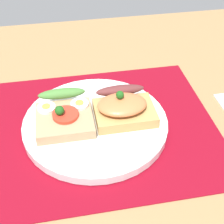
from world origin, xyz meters
The scene contains 5 objects.
ground_plane centered at (0.00, 0.00, -1.60)cm, with size 120.00×90.00×3.20cm, color #9C764A.
placemat centered at (0.00, 0.00, 0.15)cm, with size 42.98×34.20×0.30cm, color maroon.
plate centered at (0.00, 0.00, 1.09)cm, with size 25.49×25.49×1.57cm, color white.
sandwich_egg_tomato centered at (-5.27, 1.19, 3.23)cm, with size 9.66×10.50×4.01cm.
sandwich_salmon centered at (5.08, 0.54, 3.79)cm, with size 10.50×9.28×5.35cm.
Camera 1 is at (-4.56, -41.53, 39.72)cm, focal length 51.37 mm.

